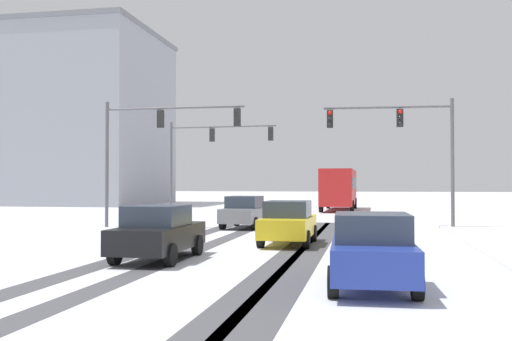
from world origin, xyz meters
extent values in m
cube|color=#4C4C51|center=(2.71, 13.89, 0.00)|extent=(0.96, 30.55, 0.01)
cube|color=#4C4C51|center=(-2.74, 13.89, 0.00)|extent=(0.81, 30.55, 0.01)
cube|color=#4C4C51|center=(2.08, 13.89, 0.00)|extent=(0.81, 30.55, 0.01)
cube|color=#4C4C51|center=(-1.13, 13.89, 0.00)|extent=(0.74, 30.55, 0.01)
cylinder|color=#56565B|center=(-8.73, 23.77, 3.25)|extent=(0.18, 0.18, 6.50)
cylinder|color=#56565B|center=(-5.08, 23.77, 6.10)|extent=(7.31, 0.12, 0.12)
cube|color=black|center=(-5.81, 23.77, 5.55)|extent=(0.32, 0.24, 0.90)
sphere|color=red|center=(-5.81, 23.93, 5.85)|extent=(0.20, 0.20, 0.20)
sphere|color=black|center=(-5.81, 23.93, 5.55)|extent=(0.20, 0.20, 0.20)
sphere|color=black|center=(-5.81, 23.93, 5.25)|extent=(0.20, 0.20, 0.20)
cube|color=black|center=(-1.79, 23.78, 5.55)|extent=(0.32, 0.24, 0.90)
sphere|color=red|center=(-1.79, 23.94, 5.85)|extent=(0.20, 0.20, 0.20)
sphere|color=black|center=(-1.79, 23.94, 5.55)|extent=(0.20, 0.20, 0.20)
sphere|color=black|center=(-1.79, 23.94, 5.25)|extent=(0.20, 0.20, 0.20)
cylinder|color=#56565B|center=(-8.73, 33.77, 3.25)|extent=(0.18, 0.18, 6.50)
cylinder|color=#56565B|center=(-5.04, 33.67, 6.10)|extent=(7.38, 0.33, 0.12)
cube|color=black|center=(-5.78, 33.69, 5.55)|extent=(0.33, 0.25, 0.90)
sphere|color=red|center=(-5.77, 33.85, 5.85)|extent=(0.20, 0.20, 0.20)
sphere|color=black|center=(-5.77, 33.85, 5.55)|extent=(0.20, 0.20, 0.20)
sphere|color=black|center=(-5.77, 33.85, 5.25)|extent=(0.20, 0.20, 0.20)
cube|color=black|center=(-1.72, 33.57, 5.55)|extent=(0.33, 0.25, 0.90)
sphere|color=red|center=(-1.71, 33.73, 5.85)|extent=(0.20, 0.20, 0.20)
sphere|color=black|center=(-1.71, 33.73, 5.55)|extent=(0.20, 0.20, 0.20)
sphere|color=black|center=(-1.71, 33.73, 5.25)|extent=(0.20, 0.20, 0.20)
cylinder|color=#56565B|center=(8.73, 25.77, 3.25)|extent=(0.18, 0.18, 6.50)
cylinder|color=#56565B|center=(5.56, 25.58, 6.10)|extent=(6.35, 0.50, 0.12)
cube|color=black|center=(6.19, 25.62, 5.55)|extent=(0.33, 0.26, 0.90)
sphere|color=red|center=(6.20, 25.46, 5.85)|extent=(0.20, 0.20, 0.20)
sphere|color=black|center=(6.20, 25.46, 5.55)|extent=(0.20, 0.20, 0.20)
sphere|color=black|center=(6.20, 25.46, 5.25)|extent=(0.20, 0.20, 0.20)
cube|color=black|center=(2.71, 25.41, 5.55)|extent=(0.33, 0.26, 0.90)
sphere|color=red|center=(2.72, 25.25, 5.85)|extent=(0.20, 0.20, 0.20)
sphere|color=black|center=(2.72, 25.25, 5.55)|extent=(0.20, 0.20, 0.20)
sphere|color=black|center=(2.72, 25.25, 5.25)|extent=(0.20, 0.20, 0.20)
cube|color=slate|center=(-1.53, 24.51, 0.67)|extent=(1.92, 4.19, 0.70)
cube|color=#2D3847|center=(-1.54, 24.36, 1.32)|extent=(1.66, 1.98, 0.60)
cylinder|color=black|center=(-2.27, 25.82, 0.32)|extent=(0.25, 0.65, 0.64)
cylinder|color=black|center=(-0.66, 25.74, 0.32)|extent=(0.25, 0.65, 0.64)
cylinder|color=black|center=(-2.41, 23.29, 0.32)|extent=(0.25, 0.65, 0.64)
cylinder|color=black|center=(-0.79, 23.20, 0.32)|extent=(0.25, 0.65, 0.64)
cube|color=yellow|center=(1.68, 17.07, 0.67)|extent=(1.72, 4.11, 0.70)
cube|color=#2D3847|center=(1.68, 16.92, 1.32)|extent=(1.57, 1.91, 0.60)
cylinder|color=black|center=(0.88, 18.35, 0.32)|extent=(0.22, 0.64, 0.64)
cylinder|color=black|center=(2.49, 18.34, 0.32)|extent=(0.22, 0.64, 0.64)
cylinder|color=black|center=(0.86, 15.81, 0.32)|extent=(0.22, 0.64, 0.64)
cylinder|color=black|center=(2.48, 15.80, 0.32)|extent=(0.22, 0.64, 0.64)
cube|color=black|center=(-1.53, 12.10, 0.67)|extent=(1.71, 4.10, 0.70)
cube|color=#2D3847|center=(-1.53, 11.95, 1.32)|extent=(1.56, 1.90, 0.60)
cylinder|color=black|center=(-2.33, 13.37, 0.32)|extent=(0.22, 0.64, 0.64)
cylinder|color=black|center=(-0.72, 13.37, 0.32)|extent=(0.22, 0.64, 0.64)
cylinder|color=black|center=(-2.33, 10.83, 0.32)|extent=(0.22, 0.64, 0.64)
cylinder|color=black|center=(-0.72, 10.83, 0.32)|extent=(0.22, 0.64, 0.64)
cube|color=#233899|center=(4.64, 8.68, 0.67)|extent=(1.84, 4.15, 0.70)
cube|color=#2D3847|center=(4.64, 8.53, 1.32)|extent=(1.62, 1.95, 0.60)
cylinder|color=black|center=(3.79, 9.92, 0.32)|extent=(0.24, 0.65, 0.64)
cylinder|color=black|center=(5.40, 9.98, 0.32)|extent=(0.24, 0.65, 0.64)
cylinder|color=black|center=(3.87, 7.38, 0.32)|extent=(0.24, 0.65, 0.64)
cylinder|color=black|center=(5.49, 7.44, 0.32)|extent=(0.24, 0.65, 0.64)
cube|color=#B21E1E|center=(2.28, 44.76, 1.93)|extent=(2.64, 11.03, 2.90)
cube|color=#283342|center=(2.28, 44.76, 2.28)|extent=(2.67, 10.15, 0.90)
cylinder|color=black|center=(3.41, 40.90, 0.48)|extent=(0.31, 0.96, 0.96)
cylinder|color=black|center=(1.04, 40.93, 0.48)|extent=(0.31, 0.96, 0.96)
cylinder|color=black|center=(3.51, 48.04, 0.48)|extent=(0.31, 0.96, 0.96)
cylinder|color=black|center=(1.13, 48.08, 0.48)|extent=(0.31, 0.96, 0.96)
cube|color=#9399A3|center=(-31.67, 54.12, 9.12)|extent=(27.13, 16.25, 18.23)
cube|color=slate|center=(-31.67, 54.12, 18.48)|extent=(27.43, 16.55, 0.50)
camera|label=1|loc=(4.53, -4.13, 2.27)|focal=40.43mm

